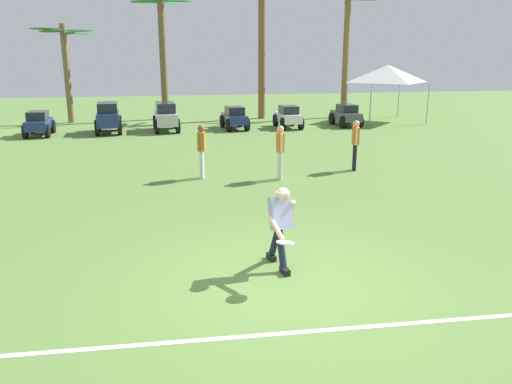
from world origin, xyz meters
The scene contains 18 objects.
ground_plane centered at (0.00, 0.00, 0.00)m, with size 80.00×80.00×0.00m, color #5C813C.
field_line_paint centered at (0.00, -1.38, 0.00)m, with size 24.67×0.09×0.01m, color white.
frisbee_thrower centered at (0.09, 0.64, 0.80)m, with size 0.47×1.12×1.43m.
frisbee_in_flight centered at (-0.02, -0.09, 0.74)m, with size 0.39×0.39×0.07m.
teammate_near_sideline centered at (4.23, 7.42, 0.94)m, with size 0.29×0.49×1.56m.
teammate_midfield centered at (-0.52, 7.35, 0.94)m, with size 0.27×0.50×1.56m.
teammate_deep centered at (1.66, 6.74, 0.94)m, with size 0.24×0.50×1.56m.
parked_car_slot_a centered at (-6.84, 17.02, 0.56)m, with size 1.12×2.22×1.10m.
parked_car_slot_b centered at (-3.84, 17.25, 0.74)m, with size 1.26×2.39×1.40m.
parked_car_slot_c centered at (-1.21, 17.38, 0.72)m, with size 1.22×2.43×1.34m.
parked_car_slot_d centered at (2.09, 17.29, 0.56)m, with size 1.19×2.24×1.10m.
parked_car_slot_e centered at (4.78, 17.18, 0.56)m, with size 1.10×2.21×1.10m.
parked_car_slot_f centered at (7.86, 17.23, 0.56)m, with size 1.09×2.20×1.10m.
palm_tree_far_left centered at (-6.11, 21.55, 3.19)m, with size 3.07×3.40×5.09m.
palm_tree_left_of_centre centered at (-1.07, 22.19, 4.00)m, with size 3.49×3.49×6.83m.
palm_tree_right_of_centre centered at (4.35, 21.35, 4.28)m, with size 3.57×3.28×7.44m.
palm_tree_far_right centered at (9.23, 21.12, 4.02)m, with size 3.53×3.62×6.92m.
event_tent centered at (10.72, 18.71, 2.55)m, with size 3.38×3.38×3.01m.
Camera 1 is at (-1.89, -6.87, 3.44)m, focal length 35.00 mm.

